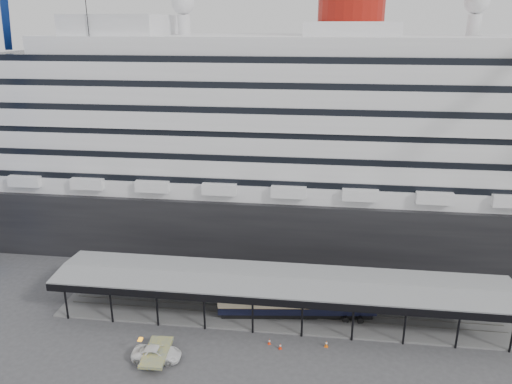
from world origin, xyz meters
The scene contains 8 objects.
ground centered at (0.00, 0.00, 0.00)m, with size 200.00×200.00×0.00m, color #3C3C3F.
cruise_ship centered at (0.05, 32.00, 18.35)m, with size 130.00×30.00×43.90m.
platform_canopy centered at (0.00, 5.00, 2.36)m, with size 56.00×9.18×5.30m.
port_truck centered at (-12.55, -5.37, 0.74)m, with size 2.45×5.32×1.48m, color white.
pullman_carriage centered at (2.07, 5.00, 2.35)m, with size 19.58×4.77×19.06m.
traffic_cone_left centered at (-0.69, -1.07, 0.34)m, with size 0.46×0.46×0.68m.
traffic_cone_mid centered at (0.61, -1.78, 0.35)m, with size 0.47×0.47×0.70m.
traffic_cone_right centered at (5.75, -0.75, 0.40)m, with size 0.49×0.49×0.80m.
Camera 1 is at (3.95, -49.10, 34.90)m, focal length 35.00 mm.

